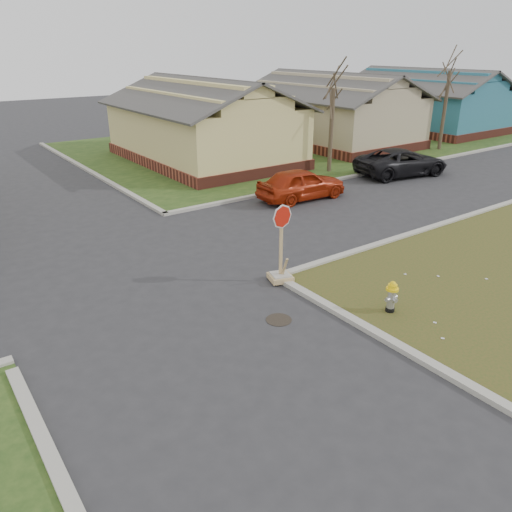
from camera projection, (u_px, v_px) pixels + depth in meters
ground at (190, 339)px, 11.47m from camera, size 120.00×120.00×0.00m
verge_far_right at (335, 137)px, 36.74m from camera, size 37.00×19.00×0.05m
curbs at (111, 267)px, 15.20m from camera, size 80.00×40.00×0.12m
manhole at (279, 320)px, 12.27m from camera, size 0.64×0.64×0.01m
side_house_yellow at (203, 122)px, 28.32m from camera, size 7.60×11.60×4.70m
side_house_tan at (331, 110)px, 33.70m from camera, size 7.60×11.60×4.70m
side_house_teal at (424, 101)px, 39.08m from camera, size 7.60×11.60×4.70m
tree_mid_right at (331, 131)px, 25.78m from camera, size 0.22×0.22×4.20m
tree_far_right at (444, 111)px, 31.27m from camera, size 0.22×0.22×4.76m
fire_hydrant at (392, 295)px, 12.40m from camera, size 0.31×0.31×0.83m
stop_sign at (281, 264)px, 14.07m from camera, size 0.64×0.62×2.25m
red_sedan at (301, 184)px, 21.65m from camera, size 4.12×1.85×1.37m
dark_pickup at (402, 162)px, 25.69m from camera, size 5.28×3.18×1.37m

